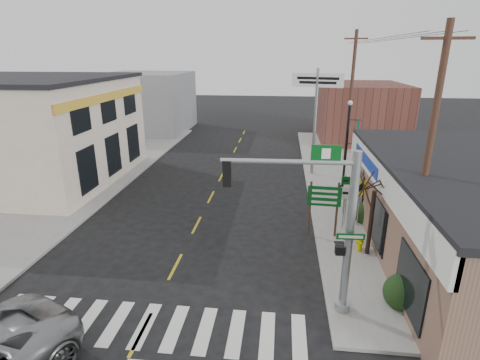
# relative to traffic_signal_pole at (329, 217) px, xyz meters

# --- Properties ---
(ground) EXTENTS (140.00, 140.00, 0.00)m
(ground) POSITION_rel_traffic_signal_pole_xyz_m (-5.80, -1.79, -3.57)
(ground) COLOR black
(ground) RESTS_ON ground
(sidewalk_right) EXTENTS (6.00, 38.00, 0.13)m
(sidewalk_right) POSITION_rel_traffic_signal_pole_xyz_m (3.20, 11.21, -3.50)
(sidewalk_right) COLOR gray
(sidewalk_right) RESTS_ON ground
(sidewalk_left) EXTENTS (6.00, 38.00, 0.13)m
(sidewalk_left) POSITION_rel_traffic_signal_pole_xyz_m (-14.80, 11.21, -3.50)
(sidewalk_left) COLOR gray
(sidewalk_left) RESTS_ON ground
(center_line) EXTENTS (0.12, 56.00, 0.01)m
(center_line) POSITION_rel_traffic_signal_pole_xyz_m (-5.80, 6.21, -3.56)
(center_line) COLOR gold
(center_line) RESTS_ON ground
(crosswalk) EXTENTS (11.00, 2.20, 0.01)m
(crosswalk) POSITION_rel_traffic_signal_pole_xyz_m (-5.80, -1.39, -3.56)
(crosswalk) COLOR silver
(crosswalk) RESTS_ON ground
(left_building) EXTENTS (12.00, 12.00, 6.80)m
(left_building) POSITION_rel_traffic_signal_pole_xyz_m (-18.80, 12.21, -0.17)
(left_building) COLOR beige
(left_building) RESTS_ON ground
(bldg_distant_right) EXTENTS (8.00, 10.00, 5.60)m
(bldg_distant_right) POSITION_rel_traffic_signal_pole_xyz_m (6.20, 28.21, -0.77)
(bldg_distant_right) COLOR brown
(bldg_distant_right) RESTS_ON ground
(bldg_distant_left) EXTENTS (9.00, 10.00, 6.40)m
(bldg_distant_left) POSITION_rel_traffic_signal_pole_xyz_m (-16.80, 30.21, -0.37)
(bldg_distant_left) COLOR gray
(bldg_distant_left) RESTS_ON ground
(traffic_signal_pole) EXTENTS (4.55, 0.37, 5.76)m
(traffic_signal_pole) POSITION_rel_traffic_signal_pole_xyz_m (0.00, 0.00, 0.00)
(traffic_signal_pole) COLOR #93989C
(traffic_signal_pole) RESTS_ON sidewalk_right
(guide_sign) EXTENTS (1.55, 0.13, 2.71)m
(guide_sign) POSITION_rel_traffic_signal_pole_xyz_m (0.50, 5.50, -1.68)
(guide_sign) COLOR #4C3023
(guide_sign) RESTS_ON sidewalk_right
(fire_hydrant) EXTENTS (0.24, 0.24, 0.76)m
(fire_hydrant) POSITION_rel_traffic_signal_pole_xyz_m (2.02, 4.19, -3.02)
(fire_hydrant) COLOR #C0AE00
(fire_hydrant) RESTS_ON sidewalk_right
(ped_crossing_sign) EXTENTS (1.00, 0.07, 2.57)m
(ped_crossing_sign) POSITION_rel_traffic_signal_pole_xyz_m (2.40, 6.86, -1.67)
(ped_crossing_sign) COLOR gray
(ped_crossing_sign) RESTS_ON sidewalk_right
(lamp_post) EXTENTS (0.74, 0.58, 5.67)m
(lamp_post) POSITION_rel_traffic_signal_pole_xyz_m (2.46, 12.02, -0.15)
(lamp_post) COLOR black
(lamp_post) RESTS_ON sidewalk_right
(dance_center_sign) EXTENTS (3.47, 0.22, 7.38)m
(dance_center_sign) POSITION_rel_traffic_signal_pole_xyz_m (0.70, 15.43, 2.06)
(dance_center_sign) COLOR gray
(dance_center_sign) RESTS_ON sidewalk_right
(bare_tree) EXTENTS (2.19, 2.19, 4.38)m
(bare_tree) POSITION_rel_traffic_signal_pole_xyz_m (2.33, 4.00, 0.01)
(bare_tree) COLOR black
(bare_tree) RESTS_ON sidewalk_right
(shrub_front) EXTENTS (1.29, 1.29, 0.97)m
(shrub_front) POSITION_rel_traffic_signal_pole_xyz_m (2.76, 0.51, -2.95)
(shrub_front) COLOR #20391A
(shrub_front) RESTS_ON sidewalk_right
(shrub_back) EXTENTS (1.18, 1.18, 0.88)m
(shrub_back) POSITION_rel_traffic_signal_pole_xyz_m (2.85, 7.39, -2.99)
(shrub_back) COLOR black
(shrub_back) RESTS_ON sidewalk_right
(utility_pole_near) EXTENTS (1.64, 0.25, 9.41)m
(utility_pole_near) POSITION_rel_traffic_signal_pole_xyz_m (3.70, 2.69, 1.39)
(utility_pole_near) COLOR #4C3224
(utility_pole_near) RESTS_ON sidewalk_right
(utility_pole_far) EXTENTS (1.74, 0.26, 10.01)m
(utility_pole_far) POSITION_rel_traffic_signal_pole_xyz_m (3.70, 19.65, 1.69)
(utility_pole_far) COLOR #442C1C
(utility_pole_far) RESTS_ON sidewalk_right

